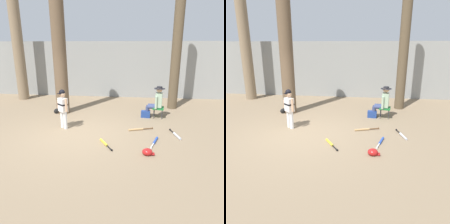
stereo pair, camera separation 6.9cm
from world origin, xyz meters
The scene contains 14 objects.
ground_plane centered at (0.00, 0.00, 0.00)m, with size 60.00×60.00×0.00m, color #7F6B51.
concrete_back_wall centered at (0.00, 5.51, 1.43)m, with size 18.00×0.36×2.86m, color gray.
tree_near_player centered at (-1.18, 2.20, 2.43)m, with size 0.79×0.79×5.64m.
tree_behind_spectator centered at (3.35, 3.43, 2.66)m, with size 0.56×0.56×5.87m.
young_ballplayer centered at (-0.60, 0.52, 0.74)m, with size 0.59×0.42×1.31m.
folding_stool centered at (2.62, 2.00, 0.36)m, with size 0.46×0.46×0.41m.
seated_spectator centered at (2.52, 2.01, 0.64)m, with size 0.68×0.54×1.20m.
handbag_beside_stool centered at (2.15, 1.97, 0.13)m, with size 0.34×0.18×0.26m, color navy.
tree_far_left centered at (-4.00, 4.31, 2.69)m, with size 0.78×0.78×6.17m.
bat_wood_tan centered at (1.86, 0.60, 0.03)m, with size 0.80×0.33×0.07m.
bat_blue_youth centered at (2.35, -0.27, 0.03)m, with size 0.28×0.72×0.07m.
bat_aluminum_silver centered at (3.02, 0.24, 0.03)m, with size 0.26×0.76×0.07m.
bat_yellow_trainer centered at (0.95, -0.57, 0.03)m, with size 0.45×0.67×0.07m.
batting_helmet_red centered at (2.10, -1.04, 0.08)m, with size 0.31×0.24×0.18m.
Camera 2 is at (1.86, -5.99, 2.63)m, focal length 34.64 mm.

